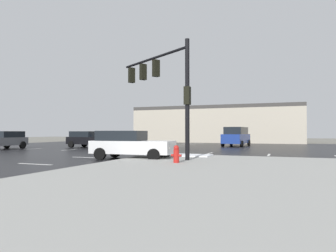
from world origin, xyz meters
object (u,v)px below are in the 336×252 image
at_px(fire_hydrant, 176,154).
at_px(suv_blue, 236,136).
at_px(traffic_signal_mast, 163,81).
at_px(sedan_grey, 3,140).
at_px(sedan_white, 130,144).
at_px(sedan_black, 88,139).

relative_size(fire_hydrant, suv_blue, 0.16).
bearing_deg(suv_blue, traffic_signal_mast, -178.70).
bearing_deg(traffic_signal_mast, sedan_grey, 17.18).
xyz_separation_m(traffic_signal_mast, suv_blue, (1.44, 17.28, -3.24)).
relative_size(sedan_white, sedan_grey, 1.00).
relative_size(suv_blue, sedan_white, 1.07).
bearing_deg(traffic_signal_mast, fire_hydrant, 154.95).
xyz_separation_m(traffic_signal_mast, fire_hydrant, (1.61, -2.46, -3.80)).
height_order(traffic_signal_mast, suv_blue, traffic_signal_mast).
bearing_deg(sedan_white, sedan_black, 130.31).
bearing_deg(traffic_signal_mast, sedan_black, -7.36).
height_order(traffic_signal_mast, sedan_white, traffic_signal_mast).
height_order(suv_blue, sedan_black, suv_blue).
height_order(sedan_white, sedan_black, same).
xyz_separation_m(traffic_signal_mast, sedan_white, (-1.83, -0.45, -3.48)).
bearing_deg(suv_blue, sedan_grey, 130.96).
bearing_deg(suv_blue, sedan_white, 175.62).
relative_size(fire_hydrant, sedan_black, 0.17).
distance_m(suv_blue, sedan_white, 18.02).
xyz_separation_m(fire_hydrant, suv_blue, (-0.17, 19.74, 0.55)).
bearing_deg(fire_hydrant, sedan_grey, 159.65).
bearing_deg(traffic_signal_mast, suv_blue, -62.95).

